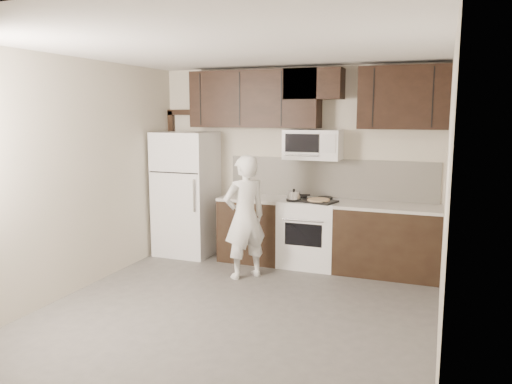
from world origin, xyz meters
The scene contains 14 objects.
floor centered at (0.00, 0.00, 0.00)m, with size 4.50×4.50×0.00m, color #524F4D.
back_wall centered at (0.00, 2.25, 1.35)m, with size 4.00×4.00×0.00m, color beige.
ceiling centered at (0.00, 0.00, 2.70)m, with size 4.50×4.50×0.00m, color white.
counter_run centered at (0.60, 1.94, 0.46)m, with size 2.95×0.64×0.91m.
stove centered at (0.30, 1.94, 0.46)m, with size 0.76×0.66×0.94m.
backsplash centered at (0.50, 2.24, 1.18)m, with size 2.90×0.02×0.54m, color silver.
upper_cabinets centered at (0.21, 2.08, 2.28)m, with size 3.48×0.35×0.78m.
microwave centered at (0.30, 2.06, 1.65)m, with size 0.76×0.42×0.40m.
refrigerator centered at (-1.55, 1.89, 0.90)m, with size 0.80×0.76×1.80m.
door_trim centered at (-1.92, 2.21, 1.25)m, with size 0.50×0.08×2.12m.
saucepan centered at (0.12, 1.79, 0.98)m, with size 0.30×0.17×0.17m.
baking_tray centered at (0.45, 1.83, 0.92)m, with size 0.44×0.33×0.02m, color black.
pizza centered at (0.45, 1.83, 0.94)m, with size 0.29×0.29×0.02m, color tan.
person centered at (-0.33, 1.17, 0.78)m, with size 0.57×0.37×1.56m, color white.
Camera 1 is at (1.97, -4.50, 2.08)m, focal length 35.00 mm.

